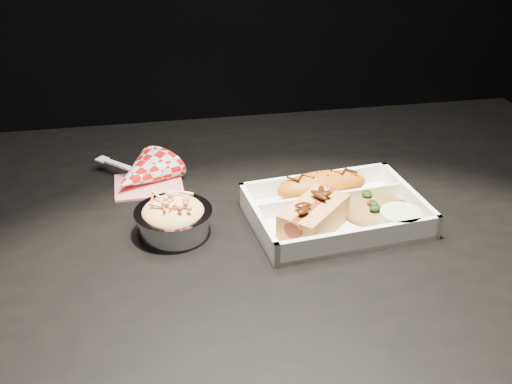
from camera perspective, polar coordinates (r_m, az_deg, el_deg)
The scene contains 8 objects.
dining_table at distance 1.03m, azimuth 1.59°, elevation -6.36°, with size 1.20×0.80×0.75m.
food_tray at distance 0.97m, azimuth 7.01°, elevation -2.00°, with size 0.27×0.21×0.04m.
fried_pastry at distance 1.00m, azimuth 5.86°, elevation 0.52°, with size 0.15×0.06×0.04m, color #C36013.
hotdog at distance 0.92m, azimuth 5.16°, elevation -2.02°, with size 0.12×0.12×0.06m.
fried_rice_mound at distance 0.98m, azimuth 10.84°, elevation -1.09°, with size 0.11×0.09×0.03m, color olive.
cupcake_liner at distance 0.94m, azimuth 12.71°, elevation -2.51°, with size 0.06×0.06×0.03m, color beige.
foil_coleslaw_cup at distance 0.93m, azimuth -7.35°, elevation -2.18°, with size 0.11×0.11×0.06m.
napkin_fork at distance 1.08m, azimuth -10.12°, elevation 1.52°, with size 0.15×0.15×0.10m.
Camera 1 is at (-0.18, -0.82, 1.26)m, focal length 45.00 mm.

